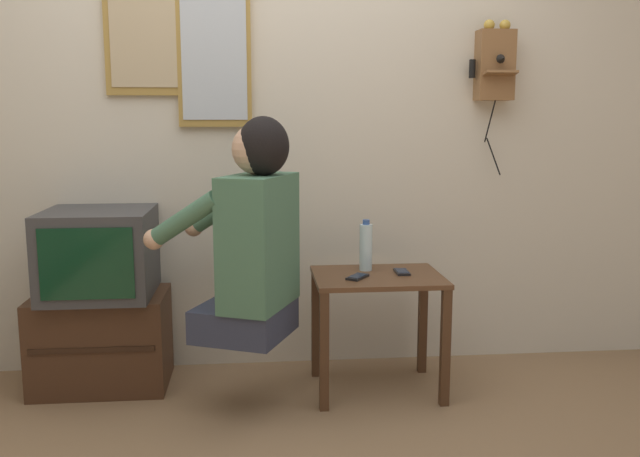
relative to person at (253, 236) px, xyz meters
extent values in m
plane|color=#846647|center=(0.07, -0.42, -0.78)|extent=(14.00, 14.00, 0.00)
cube|color=beige|center=(0.07, 0.61, 0.50)|extent=(6.80, 0.05, 2.55)
cube|color=#51331E|center=(0.57, 0.18, -0.23)|extent=(0.59, 0.46, 0.02)
cube|color=#452B1A|center=(0.30, -0.03, -0.51)|extent=(0.04, 0.04, 0.53)
cube|color=#452B1A|center=(0.84, -0.03, -0.51)|extent=(0.04, 0.04, 0.53)
cube|color=#452B1A|center=(0.30, 0.38, -0.51)|extent=(0.04, 0.04, 0.53)
cube|color=#452B1A|center=(0.84, 0.38, -0.51)|extent=(0.04, 0.04, 0.53)
cube|color=#2D3347|center=(-0.04, 0.02, -0.37)|extent=(0.48, 0.49, 0.14)
cube|color=#426B51|center=(0.03, -0.01, -0.02)|extent=(0.36, 0.45, 0.56)
sphere|color=tan|center=(0.03, -0.01, 0.36)|extent=(0.21, 0.21, 0.21)
ellipsoid|color=black|center=(0.05, -0.02, 0.38)|extent=(0.28, 0.29, 0.24)
cylinder|color=#426B51|center=(-0.28, -0.06, 0.08)|extent=(0.33, 0.20, 0.24)
cylinder|color=#426B51|center=(-0.14, 0.25, 0.08)|extent=(0.33, 0.20, 0.24)
sphere|color=tan|center=(-0.41, -0.01, -0.01)|extent=(0.09, 0.09, 0.09)
sphere|color=tan|center=(-0.27, 0.30, -0.01)|extent=(0.09, 0.09, 0.09)
cube|color=#422819|center=(-0.72, 0.35, -0.55)|extent=(0.61, 0.40, 0.45)
cube|color=black|center=(-0.72, 0.15, -0.53)|extent=(0.55, 0.01, 0.02)
cube|color=#38383A|center=(-0.71, 0.36, -0.13)|extent=(0.49, 0.51, 0.40)
cube|color=black|center=(-0.71, 0.10, -0.13)|extent=(0.40, 0.01, 0.31)
cube|color=brown|center=(1.21, 0.53, 0.75)|extent=(0.18, 0.11, 0.34)
cube|color=brown|center=(1.21, 0.45, 0.71)|extent=(0.16, 0.07, 0.03)
sphere|color=#B79338|center=(1.17, 0.52, 0.94)|extent=(0.05, 0.05, 0.05)
sphere|color=#B79338|center=(1.25, 0.52, 0.94)|extent=(0.05, 0.05, 0.05)
cone|color=black|center=(1.21, 0.43, 0.77)|extent=(0.04, 0.05, 0.04)
cylinder|color=black|center=(1.10, 0.53, 0.73)|extent=(0.03, 0.03, 0.09)
cylinder|color=black|center=(1.19, 0.52, 0.48)|extent=(0.04, 0.04, 0.22)
cylinder|color=black|center=(1.22, 0.52, 0.30)|extent=(0.07, 0.06, 0.19)
cube|color=olive|center=(-0.49, 0.58, 0.87)|extent=(0.40, 0.02, 0.54)
cube|color=tan|center=(-0.49, 0.56, 0.87)|extent=(0.35, 0.01, 0.46)
cube|color=olive|center=(-0.17, 0.57, 0.79)|extent=(0.35, 0.03, 0.68)
cube|color=#B2BCC6|center=(-0.17, 0.56, 0.79)|extent=(0.31, 0.01, 0.61)
cube|color=black|center=(0.47, 0.12, -0.22)|extent=(0.12, 0.14, 0.01)
cube|color=black|center=(0.47, 0.12, -0.21)|extent=(0.10, 0.11, 0.00)
cube|color=black|center=(0.69, 0.20, -0.22)|extent=(0.06, 0.13, 0.01)
cube|color=black|center=(0.69, 0.20, -0.21)|extent=(0.05, 0.10, 0.00)
cylinder|color=silver|center=(0.53, 0.28, -0.11)|extent=(0.06, 0.06, 0.22)
cylinder|color=#2D4C8C|center=(0.53, 0.28, 0.01)|extent=(0.03, 0.03, 0.02)
camera|label=1|loc=(0.01, -2.82, 0.49)|focal=38.00mm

